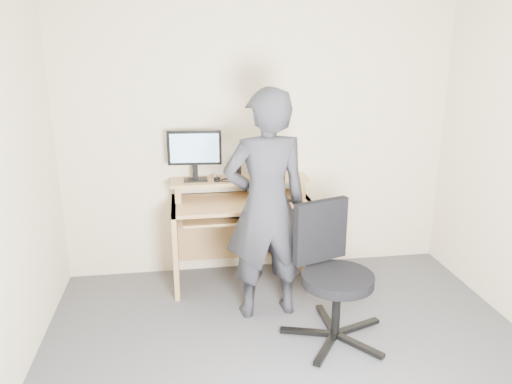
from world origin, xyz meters
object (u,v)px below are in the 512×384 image
object	(u,v)px
person	(266,206)
monitor	(195,151)
office_chair	(331,268)
desk	(241,220)

from	to	relation	value
person	monitor	bearing A→B (deg)	-60.84
monitor	office_chair	distance (m)	1.56
desk	person	distance (m)	0.73
desk	monitor	bearing A→B (deg)	170.26
desk	person	bearing A→B (deg)	-80.00
desk	office_chair	distance (m)	1.15
office_chair	person	xyz separation A→B (m)	(-0.41, 0.38, 0.36)
desk	monitor	size ratio (longest dim) A/B	2.61
desk	person	xyz separation A→B (m)	(0.11, -0.64, 0.34)
desk	person	size ratio (longest dim) A/B	0.68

